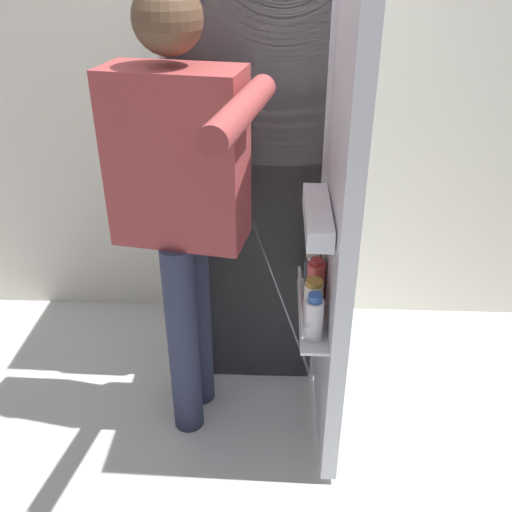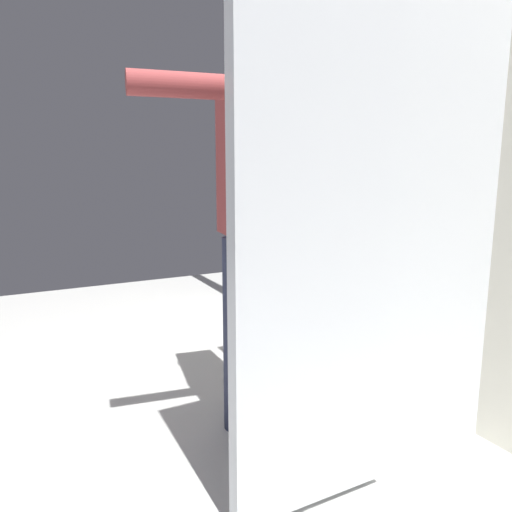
# 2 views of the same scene
# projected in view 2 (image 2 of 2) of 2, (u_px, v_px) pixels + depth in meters

# --- Properties ---
(ground_plane) EXTENTS (6.39, 6.39, 0.00)m
(ground_plane) POSITION_uv_depth(u_px,v_px,m) (270.00, 452.00, 1.87)
(ground_plane) COLOR silver
(kitchen_wall) EXTENTS (4.40, 0.10, 2.47)m
(kitchen_wall) POSITION_uv_depth(u_px,v_px,m) (447.00, 140.00, 2.06)
(kitchen_wall) COLOR silver
(kitchen_wall) RESTS_ON ground_plane
(refrigerator) EXTENTS (0.65, 1.15, 1.72)m
(refrigerator) POSITION_uv_depth(u_px,v_px,m) (379.00, 231.00, 1.92)
(refrigerator) COLOR silver
(refrigerator) RESTS_ON ground_plane
(person) EXTENTS (0.56, 0.81, 1.67)m
(person) POSITION_uv_depth(u_px,v_px,m) (256.00, 194.00, 1.90)
(person) COLOR #2D334C
(person) RESTS_ON ground_plane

